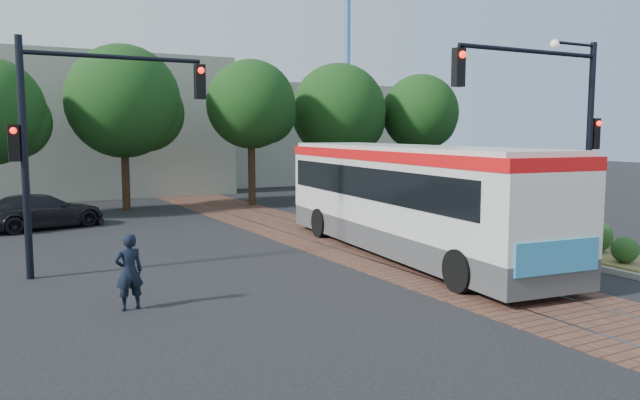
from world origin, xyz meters
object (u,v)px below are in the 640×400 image
(parked_car, at_px, (42,211))
(traffic_island, at_px, (581,247))
(officer, at_px, (129,272))
(signal_pole_main, at_px, (561,114))
(signal_pole_left, at_px, (72,124))
(city_bus, at_px, (407,194))

(parked_car, bearing_deg, traffic_island, -151.97)
(traffic_island, xyz_separation_m, officer, (-12.72, 0.89, 0.47))
(traffic_island, distance_m, parked_car, 19.06)
(signal_pole_main, distance_m, signal_pole_left, 13.14)
(city_bus, bearing_deg, officer, -160.75)
(city_bus, xyz_separation_m, signal_pole_main, (3.19, -2.82, 2.34))
(traffic_island, relative_size, signal_pole_main, 0.87)
(traffic_island, bearing_deg, parked_car, 134.19)
(city_bus, relative_size, traffic_island, 2.39)
(signal_pole_main, relative_size, signal_pole_left, 1.00)
(city_bus, relative_size, parked_car, 2.71)
(parked_car, bearing_deg, signal_pole_left, 164.45)
(signal_pole_main, xyz_separation_m, officer, (-11.76, 0.80, -3.36))
(signal_pole_main, distance_m, parked_car, 18.66)
(city_bus, distance_m, traffic_island, 5.28)
(city_bus, bearing_deg, traffic_island, -29.01)
(traffic_island, xyz_separation_m, signal_pole_main, (-0.96, 0.09, 3.83))
(signal_pole_left, bearing_deg, traffic_island, -20.36)
(parked_car, bearing_deg, signal_pole_main, -153.92)
(city_bus, height_order, signal_pole_left, signal_pole_left)
(officer, xyz_separation_m, parked_car, (-0.56, 12.77, -0.14))
(signal_pole_left, xyz_separation_m, officer, (0.47, -4.00, -3.06))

